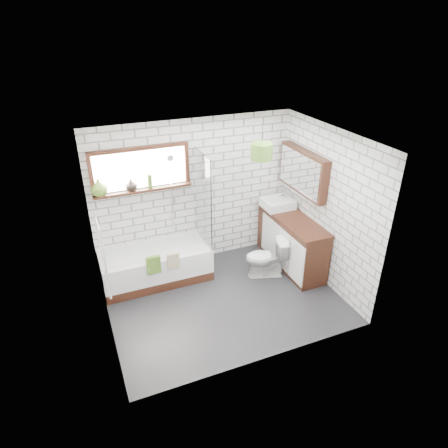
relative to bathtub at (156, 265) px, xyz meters
name	(u,v)px	position (x,y,z in m)	size (l,w,h in m)	color
floor	(224,299)	(0.83, -0.92, -0.28)	(3.40, 2.60, 0.01)	black
ceiling	(224,140)	(0.83, -0.92, 2.23)	(3.40, 2.60, 0.01)	white
wall_back	(194,194)	(0.83, 0.39, 0.97)	(3.40, 0.01, 2.50)	white
wall_front	(268,279)	(0.83, -2.22, 0.97)	(3.40, 0.01, 2.50)	white
wall_left	(99,253)	(-0.88, -0.92, 0.97)	(0.01, 2.60, 2.50)	white
wall_right	(326,208)	(2.53, -0.92, 0.97)	(0.01, 2.60, 2.50)	white
window	(141,170)	(-0.02, 0.34, 1.52)	(1.52, 0.16, 0.68)	black
towel_radiator	(103,255)	(-0.83, -0.92, 0.92)	(0.06, 0.52, 1.00)	white
mirror_cabinet	(303,172)	(2.45, -0.32, 1.37)	(0.16, 1.20, 0.70)	black
shower_riser	(171,193)	(0.43, 0.34, 1.07)	(0.02, 0.02, 1.30)	silver
bathtub	(156,265)	(0.00, 0.00, 0.00)	(1.73, 0.76, 0.56)	white
shower_screen	(203,199)	(0.84, 0.00, 1.03)	(0.02, 0.72, 1.50)	white
towel_green	(154,265)	(-0.11, -0.38, 0.26)	(0.21, 0.06, 0.29)	#477021
towel_beige	(173,261)	(0.20, -0.38, 0.26)	(0.19, 0.05, 0.25)	tan
vanity	(291,241)	(2.27, -0.43, 0.18)	(0.52, 1.60, 0.92)	black
basin	(277,203)	(2.21, 0.01, 0.71)	(0.51, 0.45, 0.15)	white
tap	(286,199)	(2.37, 0.01, 0.77)	(0.03, 0.03, 0.17)	silver
toilet	(266,258)	(1.71, -0.58, 0.06)	(0.66, 0.38, 0.67)	white
vase_olive	(99,189)	(-0.67, 0.31, 1.33)	(0.25, 0.25, 0.26)	#4D7524
vase_dark	(131,186)	(-0.20, 0.31, 1.29)	(0.18, 0.18, 0.19)	black
bottle	(150,182)	(0.09, 0.31, 1.31)	(0.07, 0.07, 0.22)	#4D7524
pendant	(262,151)	(1.65, -0.38, 1.82)	(0.33, 0.33, 0.24)	#477021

